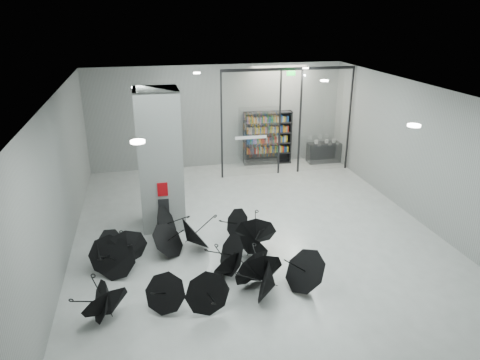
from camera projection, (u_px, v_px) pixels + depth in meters
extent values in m
plane|color=gray|center=(263.00, 247.00, 12.09)|extent=(14.00, 14.00, 0.00)
cube|color=slate|center=(266.00, 98.00, 10.67)|extent=(10.00, 14.00, 0.02)
cube|color=slate|center=(217.00, 116.00, 17.76)|extent=(10.00, 0.02, 4.00)
cube|color=slate|center=(54.00, 194.00, 10.37)|extent=(0.02, 14.00, 4.00)
cube|color=slate|center=(440.00, 164.00, 12.39)|extent=(0.02, 14.00, 4.00)
cube|color=slate|center=(160.00, 160.00, 12.70)|extent=(1.20, 1.20, 4.00)
cube|color=#A50A07|center=(163.00, 189.00, 12.37)|extent=(0.28, 0.04, 0.38)
cube|color=black|center=(164.00, 206.00, 12.54)|extent=(0.30, 0.03, 0.42)
cube|color=#0CE533|center=(291.00, 73.00, 16.05)|extent=(0.30, 0.06, 0.15)
cube|color=silver|center=(251.00, 124.00, 16.60)|extent=(2.20, 0.02, 3.95)
cube|color=silver|center=(325.00, 120.00, 17.18)|extent=(2.00, 0.02, 3.95)
cube|color=black|center=(222.00, 126.00, 16.38)|extent=(0.06, 0.06, 4.00)
cube|color=black|center=(280.00, 123.00, 16.82)|extent=(0.06, 0.06, 4.00)
cube|color=black|center=(300.00, 122.00, 16.98)|extent=(0.06, 0.06, 4.00)
cube|color=black|center=(349.00, 119.00, 17.38)|extent=(0.06, 0.06, 4.00)
cube|color=black|center=(289.00, 69.00, 16.18)|extent=(5.00, 0.08, 0.10)
cube|color=black|center=(324.00, 153.00, 18.66)|extent=(1.36, 0.56, 0.81)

